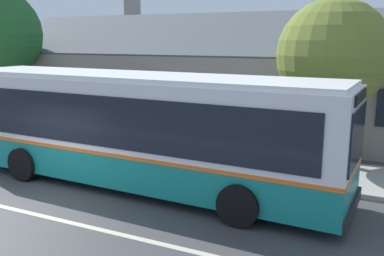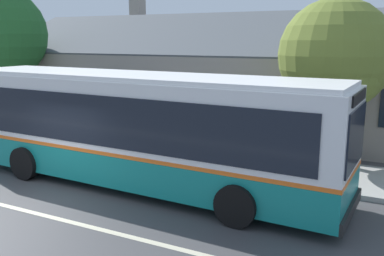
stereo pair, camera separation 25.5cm
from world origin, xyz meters
TOP-DOWN VIEW (x-y plane):
  - ground_plane at (0.00, 0.00)m, footprint 300.00×300.00m
  - sidewalk_far at (0.00, 6.00)m, footprint 60.00×3.00m
  - lane_divider_stripe at (0.00, 0.00)m, footprint 60.00×0.16m
  - community_building at (0.11, 13.49)m, footprint 23.36×9.95m
  - transit_bus at (1.53, 2.90)m, footprint 11.99×3.06m
  - bench_by_building at (-4.27, 5.94)m, footprint 1.73×0.51m
  - street_tree_primary at (6.26, 7.11)m, footprint 3.56×3.56m
  - bike_rack at (-6.95, 5.69)m, footprint 1.16×0.06m

SIDE VIEW (x-z plane):
  - ground_plane at x=0.00m, z-range 0.00..0.00m
  - lane_divider_stripe at x=0.00m, z-range 0.00..0.01m
  - sidewalk_far at x=0.00m, z-range 0.00..0.15m
  - bench_by_building at x=-4.27m, z-range 0.10..1.04m
  - bike_rack at x=-6.95m, z-range 0.29..1.07m
  - transit_bus at x=1.53m, z-range 0.12..3.35m
  - community_building at x=0.11m, z-range -1.39..5.11m
  - street_tree_primary at x=6.26m, z-range 0.84..6.30m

